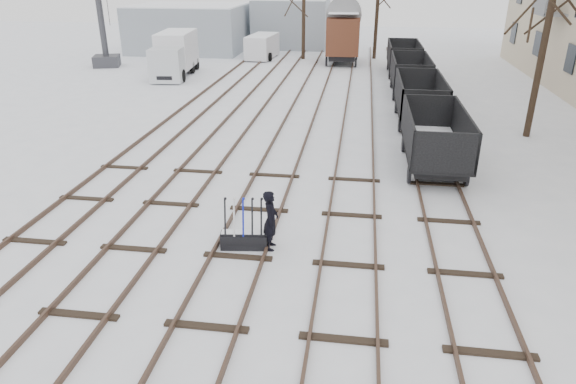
{
  "coord_description": "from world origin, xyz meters",
  "views": [
    {
      "loc": [
        3.07,
        -11.77,
        7.29
      ],
      "look_at": [
        1.11,
        1.9,
        1.2
      ],
      "focal_mm": 32.0,
      "sensor_mm": 36.0,
      "label": 1
    }
  ],
  "objects_px": {
    "worker": "(271,220)",
    "box_van_wagon": "(343,33)",
    "panel_van": "(262,46)",
    "ground_frame": "(244,239)",
    "lorry": "(175,54)",
    "crane": "(104,33)",
    "freight_wagon_a": "(434,146)"
  },
  "relations": [
    {
      "from": "worker",
      "to": "box_van_wagon",
      "type": "relative_size",
      "value": 0.33
    },
    {
      "from": "worker",
      "to": "panel_van",
      "type": "distance_m",
      "value": 32.6
    },
    {
      "from": "ground_frame",
      "to": "lorry",
      "type": "bearing_deg",
      "value": 106.69
    },
    {
      "from": "ground_frame",
      "to": "crane",
      "type": "relative_size",
      "value": 0.16
    },
    {
      "from": "box_van_wagon",
      "to": "crane",
      "type": "distance_m",
      "value": 18.81
    },
    {
      "from": "box_van_wagon",
      "to": "crane",
      "type": "xyz_separation_m",
      "value": [
        -18.38,
        -3.99,
        0.17
      ]
    },
    {
      "from": "crane",
      "to": "panel_van",
      "type": "bearing_deg",
      "value": 6.9
    },
    {
      "from": "lorry",
      "to": "panel_van",
      "type": "distance_m",
      "value": 9.73
    },
    {
      "from": "panel_van",
      "to": "box_van_wagon",
      "type": "bearing_deg",
      "value": -6.08
    },
    {
      "from": "panel_van",
      "to": "worker",
      "type": "bearing_deg",
      "value": -73.84
    },
    {
      "from": "freight_wagon_a",
      "to": "crane",
      "type": "relative_size",
      "value": 0.58
    },
    {
      "from": "worker",
      "to": "panel_van",
      "type": "bearing_deg",
      "value": 8.04
    },
    {
      "from": "box_van_wagon",
      "to": "lorry",
      "type": "relative_size",
      "value": 0.79
    },
    {
      "from": "box_van_wagon",
      "to": "worker",
      "type": "bearing_deg",
      "value": -92.62
    },
    {
      "from": "ground_frame",
      "to": "lorry",
      "type": "xyz_separation_m",
      "value": [
        -10.32,
        23.6,
        1.27
      ]
    },
    {
      "from": "lorry",
      "to": "crane",
      "type": "relative_size",
      "value": 0.71
    },
    {
      "from": "lorry",
      "to": "freight_wagon_a",
      "type": "bearing_deg",
      "value": -50.95
    },
    {
      "from": "freight_wagon_a",
      "to": "worker",
      "type": "bearing_deg",
      "value": -125.87
    },
    {
      "from": "ground_frame",
      "to": "worker",
      "type": "relative_size",
      "value": 0.85
    },
    {
      "from": "lorry",
      "to": "ground_frame",
      "type": "bearing_deg",
      "value": -72.24
    },
    {
      "from": "ground_frame",
      "to": "box_van_wagon",
      "type": "bearing_deg",
      "value": 80.62
    },
    {
      "from": "worker",
      "to": "box_van_wagon",
      "type": "distance_m",
      "value": 30.68
    },
    {
      "from": "box_van_wagon",
      "to": "lorry",
      "type": "bearing_deg",
      "value": -150.03
    },
    {
      "from": "freight_wagon_a",
      "to": "lorry",
      "type": "distance_m",
      "value": 23.04
    },
    {
      "from": "ground_frame",
      "to": "freight_wagon_a",
      "type": "height_order",
      "value": "freight_wagon_a"
    },
    {
      "from": "worker",
      "to": "crane",
      "type": "height_order",
      "value": "crane"
    },
    {
      "from": "freight_wagon_a",
      "to": "ground_frame",
      "type": "bearing_deg",
      "value": -129.22
    },
    {
      "from": "worker",
      "to": "panel_van",
      "type": "xyz_separation_m",
      "value": [
        -6.33,
        31.98,
        0.16
      ]
    },
    {
      "from": "worker",
      "to": "crane",
      "type": "distance_m",
      "value": 32.09
    },
    {
      "from": "worker",
      "to": "panel_van",
      "type": "height_order",
      "value": "panel_van"
    },
    {
      "from": "ground_frame",
      "to": "panel_van",
      "type": "bearing_deg",
      "value": 92.95
    },
    {
      "from": "ground_frame",
      "to": "worker",
      "type": "height_order",
      "value": "worker"
    }
  ]
}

